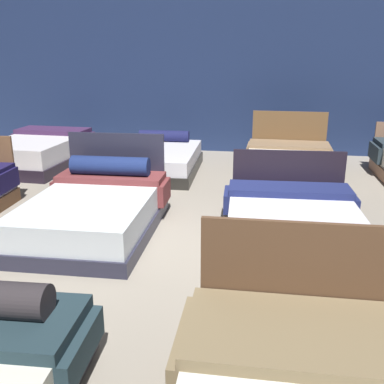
{
  "coord_description": "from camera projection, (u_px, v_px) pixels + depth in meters",
  "views": [
    {
      "loc": [
        0.78,
        -4.56,
        2.09
      ],
      "look_at": [
        -0.02,
        0.2,
        0.57
      ],
      "focal_mm": 41.16,
      "sensor_mm": 36.0,
      "label": 1
    }
  ],
  "objects": [
    {
      "name": "ground_plane",
      "position": [
        191.0,
        245.0,
        5.05
      ],
      "size": [
        18.0,
        18.0,
        0.02
      ],
      "primitive_type": "cube",
      "color": "gray"
    },
    {
      "name": "showroom_back_wall",
      "position": [
        231.0,
        71.0,
        9.35
      ],
      "size": [
        18.0,
        0.06,
        3.5
      ],
      "primitive_type": "cube",
      "color": "navy",
      "rests_on": "ground_plane"
    },
    {
      "name": "bed_5",
      "position": [
        96.0,
        210.0,
        5.35
      ],
      "size": [
        1.54,
        2.14,
        1.06
      ],
      "rotation": [
        0.0,
        0.0,
        0.03
      ],
      "color": "#272739",
      "rests_on": "ground_plane"
    },
    {
      "name": "bed_6",
      "position": [
        294.0,
        226.0,
        4.98
      ],
      "size": [
        1.69,
        2.17,
        0.9
      ],
      "rotation": [
        0.0,
        0.0,
        0.05
      ],
      "color": "black",
      "rests_on": "ground_plane"
    },
    {
      "name": "bed_8",
      "position": [
        38.0,
        152.0,
        8.44
      ],
      "size": [
        1.57,
        2.12,
        0.64
      ],
      "rotation": [
        0.0,
        0.0,
        -0.04
      ],
      "color": "black",
      "rests_on": "ground_plane"
    },
    {
      "name": "bed_9",
      "position": [
        157.0,
        160.0,
        8.06
      ],
      "size": [
        1.55,
        2.11,
        0.65
      ],
      "rotation": [
        0.0,
        0.0,
        0.03
      ],
      "color": "black",
      "rests_on": "ground_plane"
    },
    {
      "name": "bed_10",
      "position": [
        289.0,
        164.0,
        7.73
      ],
      "size": [
        1.55,
        1.99,
        1.05
      ],
      "rotation": [
        0.0,
        0.0,
        -0.02
      ],
      "color": "brown",
      "rests_on": "ground_plane"
    }
  ]
}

